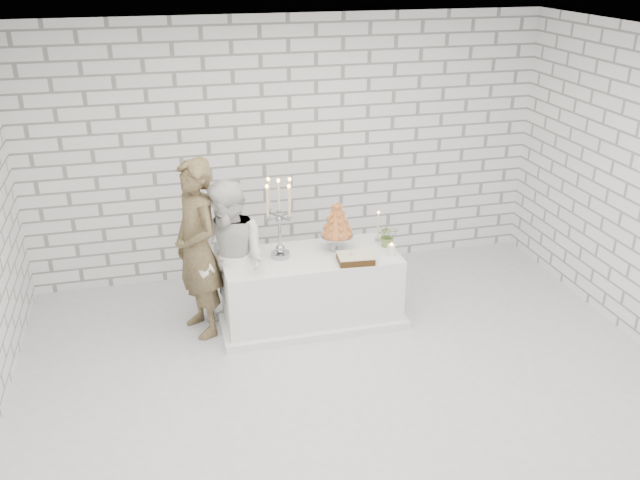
{
  "coord_description": "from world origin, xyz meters",
  "views": [
    {
      "loc": [
        -1.51,
        -4.83,
        3.67
      ],
      "look_at": [
        -0.05,
        0.89,
        1.05
      ],
      "focal_mm": 37.54,
      "sensor_mm": 36.0,
      "label": 1
    }
  ],
  "objects_px": {
    "candelabra": "(279,219)",
    "croquembouche": "(337,226)",
    "groom": "(197,249)",
    "cake_table": "(311,288)",
    "bride": "(231,261)"
  },
  "relations": [
    {
      "from": "bride",
      "to": "croquembouche",
      "type": "height_order",
      "value": "bride"
    },
    {
      "from": "groom",
      "to": "bride",
      "type": "relative_size",
      "value": 1.13
    },
    {
      "from": "groom",
      "to": "croquembouche",
      "type": "xyz_separation_m",
      "value": [
        1.43,
        0.01,
        0.1
      ]
    },
    {
      "from": "groom",
      "to": "candelabra",
      "type": "height_order",
      "value": "groom"
    },
    {
      "from": "cake_table",
      "to": "bride",
      "type": "xyz_separation_m",
      "value": [
        -0.82,
        -0.06,
        0.44
      ]
    },
    {
      "from": "groom",
      "to": "cake_table",
      "type": "bearing_deg",
      "value": 65.24
    },
    {
      "from": "croquembouche",
      "to": "groom",
      "type": "bearing_deg",
      "value": -179.7
    },
    {
      "from": "cake_table",
      "to": "candelabra",
      "type": "bearing_deg",
      "value": 173.12
    },
    {
      "from": "cake_table",
      "to": "croquembouche",
      "type": "height_order",
      "value": "croquembouche"
    },
    {
      "from": "candelabra",
      "to": "croquembouche",
      "type": "height_order",
      "value": "candelabra"
    },
    {
      "from": "groom",
      "to": "bride",
      "type": "xyz_separation_m",
      "value": [
        0.31,
        -0.12,
        -0.11
      ]
    },
    {
      "from": "cake_table",
      "to": "candelabra",
      "type": "distance_m",
      "value": 0.85
    },
    {
      "from": "cake_table",
      "to": "croquembouche",
      "type": "distance_m",
      "value": 0.71
    },
    {
      "from": "cake_table",
      "to": "croquembouche",
      "type": "xyz_separation_m",
      "value": [
        0.3,
        0.07,
        0.64
      ]
    },
    {
      "from": "cake_table",
      "to": "croquembouche",
      "type": "relative_size",
      "value": 3.35
    }
  ]
}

